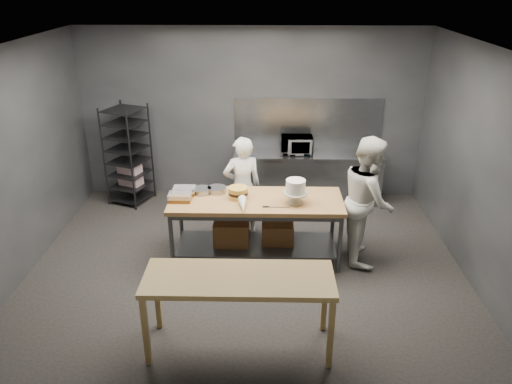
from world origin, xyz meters
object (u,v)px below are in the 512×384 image
at_px(speed_rack, 128,156).
at_px(chef_right, 368,200).
at_px(work_table, 254,221).
at_px(near_counter, 239,284).
at_px(microwave, 297,145).
at_px(layer_cake, 238,193).
at_px(chef_behind, 242,187).
at_px(frosted_cake_stand, 296,188).

bearing_deg(speed_rack, chef_right, -25.97).
height_order(work_table, chef_right, chef_right).
distance_m(near_counter, microwave, 3.96).
bearing_deg(layer_cake, chef_behind, 87.84).
distance_m(chef_right, layer_cake, 1.80).
height_order(near_counter, layer_cake, layer_cake).
xyz_separation_m(chef_right, layer_cake, (-1.80, 0.00, 0.09)).
bearing_deg(chef_behind, microwave, -139.40).
xyz_separation_m(work_table, microwave, (0.69, 1.96, 0.48)).
bearing_deg(microwave, near_counter, -101.75).
distance_m(frosted_cake_stand, layer_cake, 0.81).
distance_m(chef_right, microwave, 2.14).
bearing_deg(speed_rack, work_table, -39.88).
xyz_separation_m(speed_rack, chef_behind, (2.05, -1.21, -0.06)).
relative_size(work_table, near_counter, 1.20).
height_order(speed_rack, chef_right, chef_right).
distance_m(work_table, near_counter, 1.93).
distance_m(chef_behind, layer_cake, 0.68).
xyz_separation_m(near_counter, speed_rack, (-2.14, 3.79, 0.04)).
relative_size(speed_rack, chef_right, 0.96).
height_order(speed_rack, layer_cake, speed_rack).
distance_m(chef_behind, chef_right, 1.90).
height_order(frosted_cake_stand, layer_cake, frosted_cake_stand).
bearing_deg(layer_cake, speed_rack, 137.42).
bearing_deg(work_table, layer_cake, 176.19).
xyz_separation_m(microwave, layer_cake, (-0.91, -1.94, -0.05)).
xyz_separation_m(speed_rack, microwave, (2.94, 0.08, 0.19)).
relative_size(speed_rack, frosted_cake_stand, 5.14).
height_order(chef_behind, layer_cake, chef_behind).
relative_size(work_table, layer_cake, 8.85).
distance_m(speed_rack, chef_right, 4.26).
bearing_deg(layer_cake, chef_right, -0.03).
distance_m(near_counter, layer_cake, 1.94).
bearing_deg(work_table, microwave, 70.50).
xyz_separation_m(near_counter, chef_right, (1.69, 1.93, 0.10)).
bearing_deg(microwave, layer_cake, -115.16).
xyz_separation_m(work_table, frosted_cake_stand, (0.56, -0.14, 0.57)).
bearing_deg(frosted_cake_stand, layer_cake, 168.85).
bearing_deg(speed_rack, chef_behind, -30.57).
bearing_deg(chef_right, work_table, 93.40).
bearing_deg(microwave, chef_right, -65.48).
xyz_separation_m(speed_rack, frosted_cake_stand, (2.81, -2.02, 0.28)).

